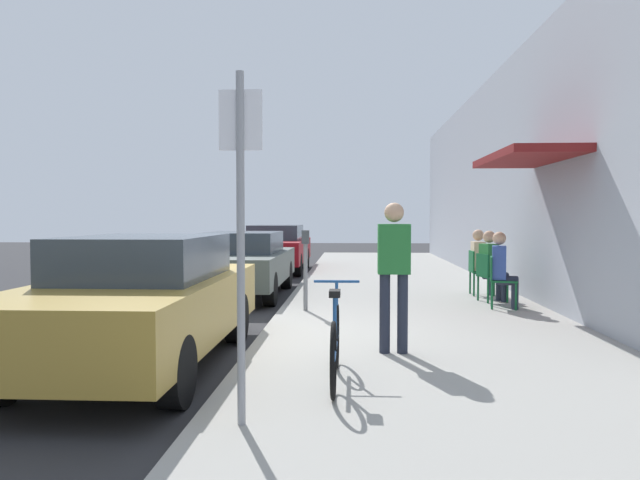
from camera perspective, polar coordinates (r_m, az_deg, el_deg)
The scene contains 16 objects.
ground_plane at distance 8.01m, azimuth -5.80°, elevation -9.76°, with size 60.00×60.00×0.00m, color #2D2D30.
sidewalk_slab at distance 9.92m, azimuth 9.10°, elevation -7.09°, with size 4.50×32.00×0.12m, color #9E9B93.
building_facade at distance 10.36m, azimuth 22.57°, elevation 6.71°, with size 1.40×32.00×5.00m.
parked_car_0 at distance 6.92m, azimuth -16.57°, elevation -5.44°, with size 1.80×4.40×1.45m.
parked_car_1 at distance 12.66m, azimuth -7.46°, elevation -2.12°, with size 1.80×4.40×1.34m.
parked_car_2 at distance 18.14m, azimuth -4.23°, elevation -0.70°, with size 1.80×4.40×1.41m.
parking_meter at distance 9.84m, azimuth -1.39°, elevation -2.29°, with size 0.12×0.10×1.32m.
street_sign at distance 4.44m, azimuth -7.54°, elevation 1.92°, with size 0.32×0.06×2.60m.
bicycle_0 at distance 5.67m, azimuth 1.45°, elevation -9.81°, with size 0.46×1.71×0.90m.
cafe_chair_0 at distance 10.56m, azimuth 16.63°, elevation -3.51°, with size 0.52×0.52×0.87m.
seated_patron_0 at distance 10.55m, azimuth 16.97°, elevation -2.47°, with size 0.48×0.43×1.29m.
cafe_chair_1 at distance 11.30m, azimuth 15.73°, elevation -3.13°, with size 0.54×0.54×0.87m.
seated_patron_1 at distance 11.31m, azimuth 16.01°, elevation -2.15°, with size 0.50×0.45×1.29m.
cafe_chair_2 at distance 12.21m, azimuth 14.76°, elevation -2.72°, with size 0.44×0.44×0.87m.
seated_patron_2 at distance 12.21m, azimuth 15.05°, elevation -1.82°, with size 0.43×0.36×1.29m.
pedestrian_standing at distance 6.80m, azimuth 7.03°, elevation -2.36°, with size 0.36×0.22×1.70m.
Camera 1 is at (1.22, -7.74, 1.66)m, focal length 33.68 mm.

